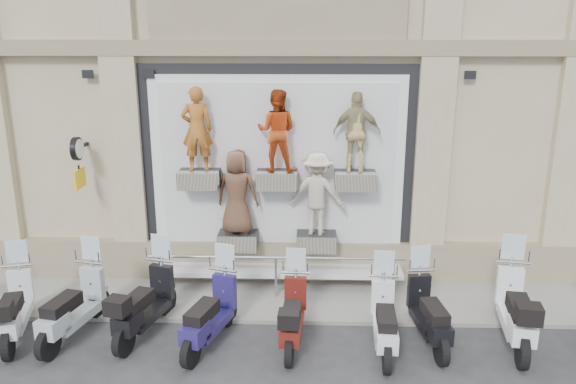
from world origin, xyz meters
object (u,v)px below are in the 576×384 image
scooter_b (13,296)px  scooter_c (72,294)px  clock_sign_bracket (78,156)px  guard_rail (276,278)px  scooter_e (210,302)px  scooter_d (145,292)px  scooter_g (385,308)px  scooter_h (429,301)px  scooter_i (517,297)px  scooter_f (293,303)px

scooter_b → scooter_c: bearing=-12.6°
clock_sign_bracket → scooter_b: size_ratio=0.53×
guard_rail → clock_sign_bracket: size_ratio=4.96×
guard_rail → scooter_e: 2.01m
scooter_d → scooter_g: 4.12m
scooter_e → scooter_h: scooter_e is taller
scooter_g → guard_rail: bearing=140.6°
scooter_d → scooter_h: 4.88m
scooter_e → scooter_i: bearing=19.2°
clock_sign_bracket → scooter_h: 7.16m
scooter_f → scooter_c: bearing=-178.0°
scooter_b → scooter_c: 1.01m
clock_sign_bracket → scooter_g: (5.79, -2.23, -2.04)m
scooter_g → scooter_h: bearing=21.9°
scooter_i → guard_rail: bearing=169.6°
scooter_f → scooter_h: bearing=6.6°
scooter_f → scooter_b: bearing=-177.0°
guard_rail → scooter_i: scooter_i is taller
scooter_d → scooter_g: size_ratio=1.07×
scooter_f → scooter_d: bearing=178.2°
clock_sign_bracket → scooter_g: bearing=-21.0°
scooter_g → scooter_h: size_ratio=1.00×
scooter_d → scooter_i: scooter_i is taller
scooter_b → scooter_c: size_ratio=0.97×
scooter_e → scooter_g: bearing=15.5°
scooter_g → clock_sign_bracket: bearing=162.5°
scooter_c → scooter_b: bearing=-164.4°
scooter_b → scooter_e: (3.40, -0.12, 0.01)m
scooter_c → scooter_e: (2.39, -0.17, -0.02)m
scooter_c → scooter_f: bearing=11.3°
scooter_d → scooter_e: (1.18, -0.31, -0.02)m
scooter_h → scooter_i: scooter_i is taller
guard_rail → scooter_d: scooter_d is taller
scooter_d → scooter_g: bearing=9.3°
guard_rail → scooter_f: 1.69m
scooter_c → scooter_d: (1.21, 0.14, 0.00)m
clock_sign_bracket → scooter_e: size_ratio=0.52×
scooter_d → scooter_g: (4.10, -0.38, -0.05)m
clock_sign_bracket → scooter_i: clock_sign_bracket is taller
guard_rail → scooter_e: (-1.02, -1.70, 0.33)m
scooter_b → scooter_g: size_ratio=1.03×
scooter_e → scooter_f: bearing=19.6°
clock_sign_bracket → scooter_e: bearing=-36.9°
scooter_e → scooter_i: 5.16m
guard_rail → clock_sign_bracket: 4.57m
scooter_e → clock_sign_bracket: bearing=159.9°
scooter_e → scooter_g: scooter_e is taller
scooter_i → scooter_b: bearing=-170.0°
scooter_e → scooter_f: 1.39m
scooter_c → scooter_g: (5.31, -0.24, -0.05)m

